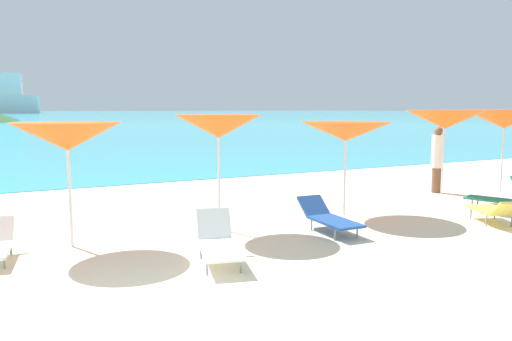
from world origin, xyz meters
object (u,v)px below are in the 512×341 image
(umbrella_7, at_px, (445,120))
(lounge_chair_7, at_px, (499,197))
(umbrella_6, at_px, (346,132))
(lounge_chair_1, at_px, (328,217))
(beachgoer_1, at_px, (437,158))
(lounge_chair_0, at_px, (218,242))
(umbrella_5, at_px, (218,127))
(umbrella_8, at_px, (505,119))
(lounge_chair_5, at_px, (496,210))
(umbrella_4, at_px, (67,137))

(umbrella_7, relative_size, lounge_chair_7, 1.58)
(umbrella_6, relative_size, lounge_chair_1, 1.29)
(umbrella_6, height_order, beachgoer_1, umbrella_6)
(lounge_chair_1, relative_size, lounge_chair_7, 1.10)
(umbrella_7, relative_size, lounge_chair_0, 1.52)
(lounge_chair_1, bearing_deg, umbrella_5, 151.37)
(lounge_chair_0, bearing_deg, lounge_chair_7, 20.20)
(umbrella_6, distance_m, lounge_chair_1, 2.33)
(umbrella_6, bearing_deg, umbrella_5, -179.54)
(lounge_chair_0, bearing_deg, beachgoer_1, 35.93)
(lounge_chair_1, bearing_deg, beachgoer_1, 25.64)
(umbrella_8, bearing_deg, beachgoer_1, 155.37)
(beachgoer_1, bearing_deg, umbrella_7, 8.26)
(umbrella_7, height_order, lounge_chair_0, umbrella_7)
(lounge_chair_5, bearing_deg, beachgoer_1, -93.99)
(lounge_chair_5, bearing_deg, umbrella_7, -87.38)
(umbrella_4, height_order, umbrella_5, umbrella_5)
(umbrella_4, relative_size, umbrella_6, 1.03)
(umbrella_4, bearing_deg, umbrella_7, 0.64)
(lounge_chair_0, xyz_separation_m, lounge_chair_7, (7.66, 0.75, -0.04))
(lounge_chair_1, bearing_deg, lounge_chair_7, 1.39)
(beachgoer_1, bearing_deg, lounge_chair_5, 20.14)
(umbrella_5, relative_size, umbrella_6, 1.08)
(umbrella_6, xyz_separation_m, umbrella_8, (5.95, 0.42, 0.21))
(lounge_chair_1, xyz_separation_m, lounge_chair_5, (3.46, -1.12, 0.02))
(lounge_chair_1, height_order, lounge_chair_7, lounge_chair_7)
(lounge_chair_7, bearing_deg, lounge_chair_1, -23.27)
(umbrella_5, relative_size, beachgoer_1, 1.22)
(umbrella_4, bearing_deg, lounge_chair_7, -7.38)
(lounge_chair_0, bearing_deg, umbrella_7, 30.87)
(lounge_chair_5, xyz_separation_m, lounge_chair_7, (1.49, 1.04, -0.03))
(umbrella_5, xyz_separation_m, lounge_chair_1, (1.86, -1.12, -1.77))
(umbrella_8, xyz_separation_m, beachgoer_1, (-1.74, 0.80, -1.11))
(umbrella_4, distance_m, lounge_chair_0, 3.22)
(umbrella_7, distance_m, beachgoer_1, 1.84)
(lounge_chair_0, bearing_deg, lounge_chair_5, 11.86)
(umbrella_5, height_order, umbrella_8, umbrella_8)
(lounge_chair_7, height_order, beachgoer_1, beachgoer_1)
(umbrella_6, relative_size, lounge_chair_0, 1.36)
(lounge_chair_5, height_order, lounge_chair_7, lounge_chair_7)
(umbrella_8, bearing_deg, umbrella_7, -173.85)
(umbrella_4, bearing_deg, umbrella_8, 1.91)
(umbrella_6, distance_m, umbrella_7, 3.26)
(lounge_chair_0, distance_m, lounge_chair_5, 6.17)
(lounge_chair_7, bearing_deg, umbrella_6, -40.55)
(umbrella_4, xyz_separation_m, lounge_chair_7, (9.61, -1.25, -1.65))
(lounge_chair_0, height_order, lounge_chair_1, lounge_chair_0)
(umbrella_5, bearing_deg, lounge_chair_7, -9.92)
(umbrella_5, bearing_deg, lounge_chair_5, -22.78)
(lounge_chair_5, bearing_deg, umbrella_4, 10.10)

